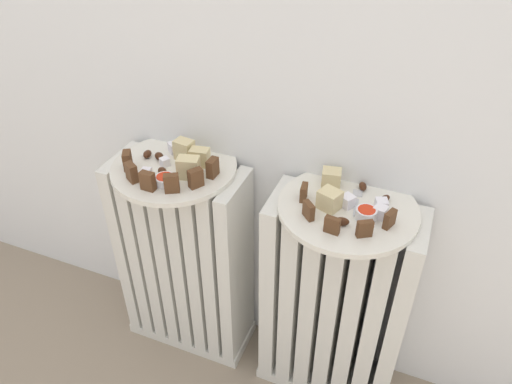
% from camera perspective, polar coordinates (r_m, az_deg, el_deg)
% --- Properties ---
extents(radiator_left, '(0.34, 0.15, 0.58)m').
position_cam_1_polar(radiator_left, '(1.32, -8.29, -8.06)').
color(radiator_left, silver).
rests_on(radiator_left, ground_plane).
extents(radiator_right, '(0.34, 0.15, 0.58)m').
position_cam_1_polar(radiator_right, '(1.22, 9.14, -13.05)').
color(radiator_right, silver).
rests_on(radiator_right, ground_plane).
extents(plate_left, '(0.29, 0.29, 0.01)m').
position_cam_1_polar(plate_left, '(1.13, -9.57, 2.84)').
color(plate_left, silver).
rests_on(plate_left, radiator_left).
extents(plate_right, '(0.29, 0.29, 0.01)m').
position_cam_1_polar(plate_right, '(1.01, 10.73, -1.90)').
color(plate_right, silver).
rests_on(plate_right, radiator_right).
extents(dark_cake_slice_left_0, '(0.03, 0.04, 0.04)m').
position_cam_1_polar(dark_cake_slice_left_0, '(1.13, -14.86, 3.61)').
color(dark_cake_slice_left_0, '#56351E').
rests_on(dark_cake_slice_left_0, plate_left).
extents(dark_cake_slice_left_1, '(0.04, 0.03, 0.04)m').
position_cam_1_polar(dark_cake_slice_left_1, '(1.09, -14.41, 2.23)').
color(dark_cake_slice_left_1, '#56351E').
rests_on(dark_cake_slice_left_1, plate_left).
extents(dark_cake_slice_left_2, '(0.03, 0.02, 0.04)m').
position_cam_1_polar(dark_cake_slice_left_2, '(1.05, -12.60, 1.26)').
color(dark_cake_slice_left_2, '#56351E').
rests_on(dark_cake_slice_left_2, plate_left).
extents(dark_cake_slice_left_3, '(0.04, 0.03, 0.04)m').
position_cam_1_polar(dark_cake_slice_left_3, '(1.04, -9.88, 1.02)').
color(dark_cake_slice_left_3, '#56351E').
rests_on(dark_cake_slice_left_3, plate_left).
extents(dark_cake_slice_left_4, '(0.03, 0.04, 0.04)m').
position_cam_1_polar(dark_cake_slice_left_4, '(1.04, -7.09, 1.62)').
color(dark_cake_slice_left_4, '#56351E').
rests_on(dark_cake_slice_left_4, plate_left).
extents(dark_cake_slice_left_5, '(0.02, 0.03, 0.04)m').
position_cam_1_polar(dark_cake_slice_left_5, '(1.07, -5.12, 2.85)').
color(dark_cake_slice_left_5, '#56351E').
rests_on(dark_cake_slice_left_5, plate_left).
extents(marble_cake_slice_left_0, '(0.05, 0.04, 0.05)m').
position_cam_1_polar(marble_cake_slice_left_0, '(1.07, -7.92, 2.86)').
color(marble_cake_slice_left_0, beige).
rests_on(marble_cake_slice_left_0, plate_left).
extents(marble_cake_slice_left_1, '(0.05, 0.04, 0.04)m').
position_cam_1_polar(marble_cake_slice_left_1, '(1.11, -6.63, 4.10)').
color(marble_cake_slice_left_1, beige).
rests_on(marble_cake_slice_left_1, plate_left).
extents(marble_cake_slice_left_2, '(0.05, 0.04, 0.05)m').
position_cam_1_polar(marble_cake_slice_left_2, '(1.14, -8.41, 4.92)').
color(marble_cake_slice_left_2, beige).
rests_on(marble_cake_slice_left_2, plate_left).
extents(turkish_delight_left_0, '(0.03, 0.03, 0.02)m').
position_cam_1_polar(turkish_delight_left_0, '(1.13, -10.65, 3.50)').
color(turkish_delight_left_0, white).
rests_on(turkish_delight_left_0, plate_left).
extents(turkish_delight_left_1, '(0.02, 0.02, 0.02)m').
position_cam_1_polar(turkish_delight_left_1, '(1.10, -12.75, 2.20)').
color(turkish_delight_left_1, white).
rests_on(turkish_delight_left_1, plate_left).
extents(turkish_delight_left_2, '(0.04, 0.04, 0.03)m').
position_cam_1_polar(turkish_delight_left_2, '(1.17, -9.52, 5.15)').
color(turkish_delight_left_2, white).
rests_on(turkish_delight_left_2, plate_left).
extents(medjool_date_left_0, '(0.02, 0.03, 0.02)m').
position_cam_1_polar(medjool_date_left_0, '(1.17, -12.64, 4.37)').
color(medjool_date_left_0, '#3D1E0F').
rests_on(medjool_date_left_0, plate_left).
extents(medjool_date_left_1, '(0.03, 0.02, 0.01)m').
position_cam_1_polar(medjool_date_left_1, '(1.20, -8.29, 5.60)').
color(medjool_date_left_1, '#3D1E0F').
rests_on(medjool_date_left_1, plate_left).
extents(medjool_date_left_2, '(0.03, 0.03, 0.02)m').
position_cam_1_polar(medjool_date_left_2, '(1.16, -11.30, 4.16)').
color(medjool_date_left_2, '#3D1E0F').
rests_on(medjool_date_left_2, plate_left).
extents(medjool_date_left_3, '(0.03, 0.03, 0.02)m').
position_cam_1_polar(medjool_date_left_3, '(1.10, -10.93, 2.40)').
color(medjool_date_left_3, '#3D1E0F').
rests_on(medjool_date_left_3, plate_left).
extents(jam_bowl_left, '(0.04, 0.04, 0.02)m').
position_cam_1_polar(jam_bowl_left, '(1.07, -10.63, 1.44)').
color(jam_bowl_left, white).
rests_on(jam_bowl_left, plate_left).
extents(dark_cake_slice_right_0, '(0.02, 0.03, 0.03)m').
position_cam_1_polar(dark_cake_slice_right_0, '(1.00, 5.63, -0.05)').
color(dark_cake_slice_right_0, '#56351E').
rests_on(dark_cake_slice_right_0, plate_right).
extents(dark_cake_slice_right_1, '(0.03, 0.03, 0.03)m').
position_cam_1_polar(dark_cake_slice_right_1, '(0.96, 6.19, -2.18)').
color(dark_cake_slice_right_1, '#56351E').
rests_on(dark_cake_slice_right_1, plate_right).
extents(dark_cake_slice_right_2, '(0.03, 0.02, 0.03)m').
position_cam_1_polar(dark_cake_slice_right_2, '(0.93, 8.93, -3.87)').
color(dark_cake_slice_right_2, '#56351E').
rests_on(dark_cake_slice_right_2, plate_right).
extents(dark_cake_slice_right_3, '(0.03, 0.03, 0.03)m').
position_cam_1_polar(dark_cake_slice_right_3, '(0.93, 12.64, -4.23)').
color(dark_cake_slice_right_3, '#56351E').
rests_on(dark_cake_slice_right_3, plate_right).
extents(dark_cake_slice_right_4, '(0.02, 0.03, 0.03)m').
position_cam_1_polar(dark_cake_slice_right_4, '(0.97, 15.42, -3.08)').
color(dark_cake_slice_right_4, '#56351E').
rests_on(dark_cake_slice_right_4, plate_right).
extents(marble_cake_slice_right_0, '(0.05, 0.05, 0.04)m').
position_cam_1_polar(marble_cake_slice_right_0, '(0.99, 8.62, -0.89)').
color(marble_cake_slice_right_0, beige).
rests_on(marble_cake_slice_right_0, plate_right).
extents(marble_cake_slice_right_1, '(0.05, 0.04, 0.04)m').
position_cam_1_polar(marble_cake_slice_right_1, '(1.05, 8.83, 1.55)').
color(marble_cake_slice_right_1, beige).
rests_on(marble_cake_slice_right_1, plate_right).
extents(turkish_delight_right_0, '(0.03, 0.03, 0.02)m').
position_cam_1_polar(turkish_delight_right_0, '(1.01, 14.49, -1.45)').
color(turkish_delight_right_0, white).
rests_on(turkish_delight_right_0, plate_right).
extents(turkish_delight_right_1, '(0.03, 0.03, 0.02)m').
position_cam_1_polar(turkish_delight_right_1, '(0.99, 14.37, -2.28)').
color(turkish_delight_right_1, white).
rests_on(turkish_delight_right_1, plate_right).
extents(turkish_delight_right_2, '(0.03, 0.03, 0.03)m').
position_cam_1_polar(turkish_delight_right_2, '(1.00, 10.69, -1.06)').
color(turkish_delight_right_2, white).
rests_on(turkish_delight_right_2, plate_right).
extents(medjool_date_right_0, '(0.03, 0.03, 0.01)m').
position_cam_1_polar(medjool_date_right_0, '(1.03, 14.85, -0.79)').
color(medjool_date_right_0, '#3D1E0F').
rests_on(medjool_date_right_0, plate_right).
extents(medjool_date_right_1, '(0.03, 0.02, 0.02)m').
position_cam_1_polar(medjool_date_right_1, '(0.95, 10.05, -3.42)').
color(medjool_date_right_1, '#3D1E0F').
rests_on(medjool_date_right_1, plate_right).
extents(medjool_date_right_2, '(0.02, 0.03, 0.01)m').
position_cam_1_polar(medjool_date_right_2, '(1.06, 12.42, 0.67)').
color(medjool_date_right_2, '#3D1E0F').
rests_on(medjool_date_right_2, plate_right).
extents(jam_bowl_right, '(0.04, 0.04, 0.02)m').
position_cam_1_polar(jam_bowl_right, '(0.97, 12.79, -2.50)').
color(jam_bowl_right, white).
rests_on(jam_bowl_right, plate_right).
extents(fork, '(0.03, 0.09, 0.00)m').
position_cam_1_polar(fork, '(1.03, 11.74, -0.97)').
color(fork, '#B7B7BC').
rests_on(fork, plate_right).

